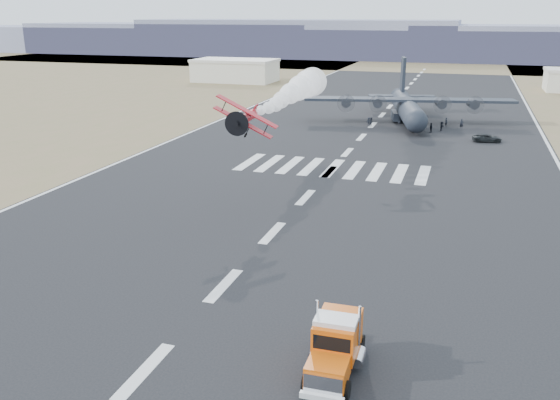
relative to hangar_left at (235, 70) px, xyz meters
The scene contains 21 objects.
ground 154.08m from the hangar_left, 70.27° to the right, with size 500.00×500.00×0.00m, color black.
scrub_far 99.70m from the hangar_left, 58.54° to the left, with size 500.00×80.00×0.00m, color olive.
runway_markings 99.70m from the hangar_left, 58.54° to the right, with size 60.00×260.00×0.01m, color silver, non-canonical shape.
ridge_seg_a 183.53m from the hangar_left, 141.19° to the left, with size 150.00×50.00×13.00m, color slate.
ridge_seg_b 139.02m from the hangar_left, 124.15° to the left, with size 150.00×50.00×15.00m, color slate.
ridge_seg_c 115.84m from the hangar_left, 96.45° to the left, with size 150.00×50.00×17.00m, color slate.
ridge_seg_d 126.25m from the hangar_left, 65.67° to the left, with size 150.00×50.00×13.00m, color slate.
hangar_left is the anchor object (origin of this frame).
semi_truck 154.80m from the hangar_left, 66.12° to the right, with size 2.72×7.78×3.49m.
aerobatic_biplane 124.32m from the hangar_left, 67.74° to the right, with size 6.31×6.21×4.44m.
smoke_trail 99.94m from the hangar_left, 62.46° to the right, with size 4.36×32.08×4.36m.
transport_aircraft 79.55m from the hangar_left, 43.68° to the right, with size 39.27×32.14×11.39m.
support_vehicle 101.02m from the hangar_left, 44.37° to the right, with size 2.12×4.59×1.28m, color black.
crew_a 90.73m from the hangar_left, 41.50° to the right, with size 0.65×0.54×1.80m, color black.
crew_b 81.50m from the hangar_left, 50.34° to the right, with size 0.84×0.52×1.72m, color black.
crew_c 80.76m from the hangar_left, 50.45° to the right, with size 1.03×0.48×1.59m, color black.
crew_d 90.81m from the hangar_left, 46.13° to the right, with size 1.03×0.53×1.76m, color black.
crew_e 81.21m from the hangar_left, 45.71° to the right, with size 0.90×0.55×1.83m, color black.
crew_f 90.12m from the hangar_left, 44.20° to the right, with size 1.50×0.48×1.61m, color black.
crew_g 87.36m from the hangar_left, 41.72° to the right, with size 0.57×0.47×1.56m, color black.
crew_h 86.87m from the hangar_left, 46.68° to the right, with size 0.76×0.47×1.57m, color black.
Camera 1 is at (16.73, -26.33, 20.10)m, focal length 38.00 mm.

